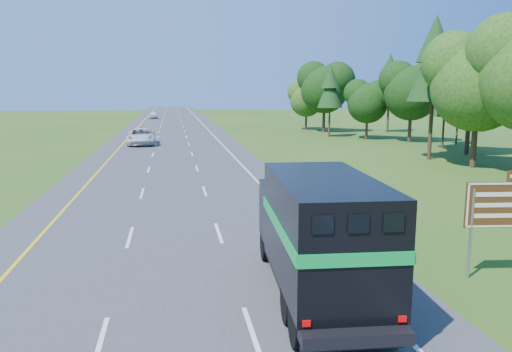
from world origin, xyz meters
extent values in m
cube|color=#38383A|center=(0.00, 50.00, 0.02)|extent=(15.00, 260.00, 0.04)
cube|color=yellow|center=(-5.50, 50.00, 0.04)|extent=(0.15, 260.00, 0.01)
cube|color=white|center=(5.50, 50.00, 0.04)|extent=(0.15, 260.00, 0.01)
cylinder|color=black|center=(3.20, 7.33, 0.60)|extent=(0.43, 1.15, 1.12)
cylinder|color=black|center=(5.34, 7.20, 0.60)|extent=(0.43, 1.15, 1.12)
cylinder|color=black|center=(2.88, 2.44, 0.60)|extent=(0.43, 1.15, 1.12)
cylinder|color=black|center=(5.02, 2.30, 0.60)|extent=(0.43, 1.15, 1.12)
cylinder|color=black|center=(2.80, 1.21, 0.60)|extent=(0.43, 1.15, 1.12)
cylinder|color=black|center=(4.94, 1.07, 0.60)|extent=(0.43, 1.15, 1.12)
cube|color=black|center=(4.06, 4.00, 0.73)|extent=(2.98, 8.32, 0.29)
cube|color=black|center=(4.26, 7.16, 1.84)|extent=(2.62, 2.00, 1.94)
cube|color=black|center=(4.33, 8.10, 2.35)|extent=(2.25, 0.21, 0.61)
cube|color=black|center=(4.01, 3.29, 2.27)|extent=(2.94, 6.08, 2.81)
cube|color=#089838|center=(3.82, 0.31, 2.41)|extent=(2.55, 0.21, 0.31)
cube|color=#089838|center=(2.72, 3.37, 2.41)|extent=(0.43, 5.92, 0.31)
cube|color=#089838|center=(5.31, 3.20, 2.41)|extent=(0.43, 5.92, 0.31)
cube|color=black|center=(3.05, 0.36, 3.22)|extent=(0.46, 0.07, 0.41)
cube|color=black|center=(3.82, 0.31, 3.22)|extent=(0.46, 0.07, 0.41)
cube|color=black|center=(4.58, 0.26, 3.22)|extent=(0.46, 0.07, 0.41)
cube|color=black|center=(3.82, 0.43, 0.35)|extent=(2.35, 0.28, 0.10)
cube|color=#B20505|center=(2.75, 0.38, 1.02)|extent=(0.19, 0.05, 0.14)
cube|color=#B20505|center=(4.89, 0.24, 1.02)|extent=(0.19, 0.05, 0.14)
imported|color=silver|center=(-3.38, 47.34, 0.94)|extent=(3.25, 6.61, 1.81)
imported|color=silver|center=(-3.91, 100.59, 0.80)|extent=(2.00, 4.55, 1.53)
cylinder|color=gray|center=(9.30, 4.63, 1.48)|extent=(0.10, 0.10, 2.95)
cube|color=#4B2910|center=(10.08, 4.54, 2.41)|extent=(2.06, 0.30, 1.48)
cube|color=white|center=(10.08, 4.50, 2.41)|extent=(1.96, 0.24, 1.42)
cube|color=#FC4D0D|center=(9.63, 22.69, 0.52)|extent=(0.08, 0.04, 1.05)
cube|color=white|center=(9.63, 22.69, 0.81)|extent=(0.09, 0.05, 0.11)
camera|label=1|loc=(0.00, -9.36, 5.98)|focal=35.00mm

